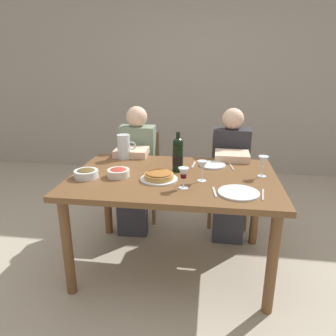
{
  "coord_description": "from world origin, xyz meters",
  "views": [
    {
      "loc": [
        0.26,
        -2.17,
        1.54
      ],
      "look_at": [
        -0.04,
        0.02,
        0.81
      ],
      "focal_mm": 33.8,
      "sensor_mm": 36.0,
      "label": 1
    }
  ],
  "objects_px": {
    "salad_bowl": "(118,172)",
    "wine_glass_right_diner": "(184,174)",
    "wine_glass_left_diner": "(263,162)",
    "olive_bowl": "(86,173)",
    "wine_bottle": "(178,155)",
    "dinner_plate_left_setting": "(212,165)",
    "diner_right": "(230,169)",
    "baked_tart": "(159,176)",
    "water_pitcher": "(124,148)",
    "dinner_plate_right_setting": "(239,193)",
    "chair_left": "(141,169)",
    "diner_left": "(136,165)",
    "dining_table": "(174,187)",
    "wine_glass_centre": "(202,166)",
    "chair_right": "(229,173)"
  },
  "relations": [
    {
      "from": "salad_bowl",
      "to": "wine_glass_right_diner",
      "type": "xyz_separation_m",
      "value": [
        0.49,
        -0.16,
        0.07
      ]
    },
    {
      "from": "wine_glass_left_diner",
      "to": "olive_bowl",
      "type": "bearing_deg",
      "value": -170.98
    },
    {
      "from": "wine_bottle",
      "to": "dinner_plate_left_setting",
      "type": "height_order",
      "value": "wine_bottle"
    },
    {
      "from": "diner_right",
      "to": "wine_glass_right_diner",
      "type": "bearing_deg",
      "value": 69.34
    },
    {
      "from": "baked_tart",
      "to": "wine_glass_right_diner",
      "type": "relative_size",
      "value": 1.88
    },
    {
      "from": "water_pitcher",
      "to": "diner_right",
      "type": "distance_m",
      "value": 0.99
    },
    {
      "from": "wine_glass_right_diner",
      "to": "dinner_plate_left_setting",
      "type": "relative_size",
      "value": 0.67
    },
    {
      "from": "dinner_plate_left_setting",
      "to": "wine_glass_left_diner",
      "type": "bearing_deg",
      "value": -29.66
    },
    {
      "from": "dinner_plate_right_setting",
      "to": "chair_left",
      "type": "relative_size",
      "value": 0.3
    },
    {
      "from": "dinner_plate_right_setting",
      "to": "diner_left",
      "type": "xyz_separation_m",
      "value": [
        -0.89,
        0.92,
        -0.15
      ]
    },
    {
      "from": "dining_table",
      "to": "diner_right",
      "type": "xyz_separation_m",
      "value": [
        0.45,
        0.65,
        -0.05
      ]
    },
    {
      "from": "dinner_plate_right_setting",
      "to": "diner_left",
      "type": "distance_m",
      "value": 1.29
    },
    {
      "from": "wine_bottle",
      "to": "baked_tart",
      "type": "relative_size",
      "value": 1.14
    },
    {
      "from": "water_pitcher",
      "to": "olive_bowl",
      "type": "xyz_separation_m",
      "value": [
        -0.14,
        -0.51,
        -0.06
      ]
    },
    {
      "from": "wine_glass_right_diner",
      "to": "water_pitcher",
      "type": "bearing_deg",
      "value": 132.72
    },
    {
      "from": "baked_tart",
      "to": "olive_bowl",
      "type": "distance_m",
      "value": 0.53
    },
    {
      "from": "salad_bowl",
      "to": "dinner_plate_right_setting",
      "type": "height_order",
      "value": "salad_bowl"
    },
    {
      "from": "wine_glass_centre",
      "to": "diner_left",
      "type": "relative_size",
      "value": 0.13
    },
    {
      "from": "diner_right",
      "to": "chair_left",
      "type": "bearing_deg",
      "value": -13.53
    },
    {
      "from": "water_pitcher",
      "to": "diner_left",
      "type": "bearing_deg",
      "value": 82.68
    },
    {
      "from": "wine_glass_centre",
      "to": "chair_right",
      "type": "distance_m",
      "value": 1.06
    },
    {
      "from": "dinner_plate_right_setting",
      "to": "dinner_plate_left_setting",
      "type": "bearing_deg",
      "value": 106.97
    },
    {
      "from": "wine_bottle",
      "to": "diner_left",
      "type": "bearing_deg",
      "value": 130.63
    },
    {
      "from": "dining_table",
      "to": "chair_right",
      "type": "xyz_separation_m",
      "value": [
        0.45,
        0.88,
        -0.17
      ]
    },
    {
      "from": "water_pitcher",
      "to": "olive_bowl",
      "type": "relative_size",
      "value": 1.21
    },
    {
      "from": "water_pitcher",
      "to": "wine_glass_centre",
      "type": "xyz_separation_m",
      "value": [
        0.69,
        -0.47,
        0.02
      ]
    },
    {
      "from": "salad_bowl",
      "to": "chair_right",
      "type": "xyz_separation_m",
      "value": [
        0.85,
        0.96,
        -0.3
      ]
    },
    {
      "from": "wine_bottle",
      "to": "chair_right",
      "type": "bearing_deg",
      "value": 60.73
    },
    {
      "from": "water_pitcher",
      "to": "wine_glass_right_diner",
      "type": "height_order",
      "value": "water_pitcher"
    },
    {
      "from": "diner_right",
      "to": "dinner_plate_left_setting",
      "type": "bearing_deg",
      "value": 66.84
    },
    {
      "from": "dining_table",
      "to": "chair_right",
      "type": "relative_size",
      "value": 1.72
    },
    {
      "from": "dining_table",
      "to": "chair_left",
      "type": "xyz_separation_m",
      "value": [
        -0.45,
        0.89,
        -0.17
      ]
    },
    {
      "from": "dinner_plate_left_setting",
      "to": "chair_left",
      "type": "height_order",
      "value": "chair_left"
    },
    {
      "from": "wine_glass_left_diner",
      "to": "wine_glass_right_diner",
      "type": "height_order",
      "value": "wine_glass_left_diner"
    },
    {
      "from": "salad_bowl",
      "to": "chair_right",
      "type": "bearing_deg",
      "value": 48.57
    },
    {
      "from": "water_pitcher",
      "to": "dinner_plate_left_setting",
      "type": "xyz_separation_m",
      "value": [
        0.76,
        -0.11,
        -0.09
      ]
    },
    {
      "from": "water_pitcher",
      "to": "wine_glass_centre",
      "type": "distance_m",
      "value": 0.83
    },
    {
      "from": "chair_left",
      "to": "diner_left",
      "type": "bearing_deg",
      "value": 89.63
    },
    {
      "from": "wine_glass_right_diner",
      "to": "wine_glass_centre",
      "type": "bearing_deg",
      "value": 52.79
    },
    {
      "from": "wine_bottle",
      "to": "chair_left",
      "type": "xyz_separation_m",
      "value": [
        -0.47,
        0.78,
        -0.39
      ]
    },
    {
      "from": "water_pitcher",
      "to": "diner_right",
      "type": "relative_size",
      "value": 0.18
    },
    {
      "from": "dining_table",
      "to": "water_pitcher",
      "type": "height_order",
      "value": "water_pitcher"
    },
    {
      "from": "water_pitcher",
      "to": "salad_bowl",
      "type": "xyz_separation_m",
      "value": [
        0.09,
        -0.46,
        -0.06
      ]
    },
    {
      "from": "water_pitcher",
      "to": "baked_tart",
      "type": "bearing_deg",
      "value": -51.35
    },
    {
      "from": "wine_glass_centre",
      "to": "dining_table",
      "type": "bearing_deg",
      "value": 158.59
    },
    {
      "from": "water_pitcher",
      "to": "wine_glass_right_diner",
      "type": "distance_m",
      "value": 0.84
    },
    {
      "from": "dinner_plate_left_setting",
      "to": "dinner_plate_right_setting",
      "type": "distance_m",
      "value": 0.58
    },
    {
      "from": "diner_left",
      "to": "salad_bowl",
      "type": "bearing_deg",
      "value": 91.91
    },
    {
      "from": "dinner_plate_left_setting",
      "to": "diner_left",
      "type": "xyz_separation_m",
      "value": [
        -0.73,
        0.37,
        -0.15
      ]
    },
    {
      "from": "wine_glass_right_diner",
      "to": "diner_right",
      "type": "distance_m",
      "value": 0.98
    }
  ]
}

